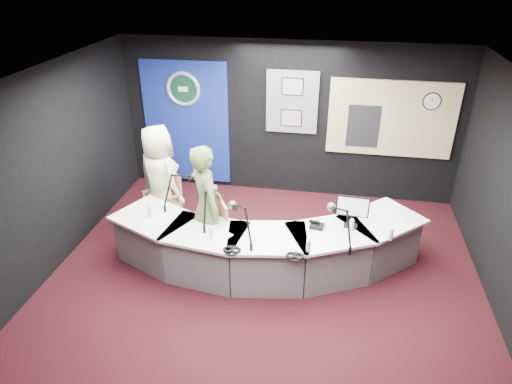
% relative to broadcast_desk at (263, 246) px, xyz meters
% --- Properties ---
extents(ground, '(6.00, 6.00, 0.00)m').
position_rel_broadcast_desk_xyz_m(ground, '(0.05, -0.55, -0.38)').
color(ground, black).
rests_on(ground, ground).
extents(ceiling, '(6.00, 6.00, 0.02)m').
position_rel_broadcast_desk_xyz_m(ceiling, '(0.05, -0.55, 2.42)').
color(ceiling, silver).
rests_on(ceiling, ground).
extents(wall_back, '(6.00, 0.02, 2.80)m').
position_rel_broadcast_desk_xyz_m(wall_back, '(0.05, 2.45, 1.02)').
color(wall_back, black).
rests_on(wall_back, ground).
extents(wall_left, '(0.02, 6.00, 2.80)m').
position_rel_broadcast_desk_xyz_m(wall_left, '(-2.95, -0.55, 1.02)').
color(wall_left, black).
rests_on(wall_left, ground).
extents(broadcast_desk, '(4.50, 1.90, 0.75)m').
position_rel_broadcast_desk_xyz_m(broadcast_desk, '(0.00, 0.00, 0.00)').
color(broadcast_desk, silver).
rests_on(broadcast_desk, ground).
extents(backdrop_panel, '(1.60, 0.05, 2.30)m').
position_rel_broadcast_desk_xyz_m(backdrop_panel, '(-1.85, 2.42, 0.88)').
color(backdrop_panel, navy).
rests_on(backdrop_panel, wall_back).
extents(agency_seal, '(0.63, 0.07, 0.63)m').
position_rel_broadcast_desk_xyz_m(agency_seal, '(-1.85, 2.38, 1.52)').
color(agency_seal, silver).
rests_on(agency_seal, backdrop_panel).
extents(seal_center, '(0.48, 0.01, 0.48)m').
position_rel_broadcast_desk_xyz_m(seal_center, '(-1.85, 2.38, 1.52)').
color(seal_center, '#0D3223').
rests_on(seal_center, backdrop_panel).
extents(pinboard, '(0.90, 0.04, 1.10)m').
position_rel_broadcast_desk_xyz_m(pinboard, '(0.10, 2.42, 1.38)').
color(pinboard, slate).
rests_on(pinboard, wall_back).
extents(framed_photo_upper, '(0.34, 0.02, 0.27)m').
position_rel_broadcast_desk_xyz_m(framed_photo_upper, '(0.10, 2.39, 1.65)').
color(framed_photo_upper, gray).
rests_on(framed_photo_upper, pinboard).
extents(framed_photo_lower, '(0.34, 0.02, 0.27)m').
position_rel_broadcast_desk_xyz_m(framed_photo_lower, '(0.10, 2.39, 1.09)').
color(framed_photo_lower, gray).
rests_on(framed_photo_lower, pinboard).
extents(booth_window_frame, '(2.12, 0.06, 1.32)m').
position_rel_broadcast_desk_xyz_m(booth_window_frame, '(1.80, 2.42, 1.18)').
color(booth_window_frame, '#C8B87D').
rests_on(booth_window_frame, wall_back).
extents(booth_glow, '(2.00, 0.02, 1.20)m').
position_rel_broadcast_desk_xyz_m(booth_glow, '(1.80, 2.41, 1.18)').
color(booth_glow, '#D4A985').
rests_on(booth_glow, booth_window_frame).
extents(equipment_rack, '(0.55, 0.02, 0.75)m').
position_rel_broadcast_desk_xyz_m(equipment_rack, '(1.35, 2.39, 1.03)').
color(equipment_rack, black).
rests_on(equipment_rack, booth_window_frame).
extents(wall_clock, '(0.28, 0.01, 0.28)m').
position_rel_broadcast_desk_xyz_m(wall_clock, '(2.40, 2.39, 1.52)').
color(wall_clock, white).
rests_on(wall_clock, booth_window_frame).
extents(armchair_left, '(0.72, 0.72, 0.91)m').
position_rel_broadcast_desk_xyz_m(armchair_left, '(-1.79, 0.79, 0.08)').
color(armchair_left, '#A8734D').
rests_on(armchair_left, ground).
extents(armchair_right, '(0.69, 0.69, 0.90)m').
position_rel_broadcast_desk_xyz_m(armchair_right, '(-0.82, 0.04, 0.08)').
color(armchair_right, '#A8734D').
rests_on(armchair_right, ground).
extents(draped_jacket, '(0.45, 0.40, 0.70)m').
position_rel_broadcast_desk_xyz_m(draped_jacket, '(-1.97, 0.98, 0.24)').
color(draped_jacket, '#656155').
rests_on(draped_jacket, armchair_left).
extents(person_man, '(1.04, 0.96, 1.78)m').
position_rel_broadcast_desk_xyz_m(person_man, '(-1.79, 0.79, 0.52)').
color(person_man, beige).
rests_on(person_man, ground).
extents(person_woman, '(0.73, 0.80, 1.83)m').
position_rel_broadcast_desk_xyz_m(person_woman, '(-0.82, 0.04, 0.54)').
color(person_woman, '#586937').
rests_on(person_woman, ground).
extents(computer_monitor, '(0.45, 0.05, 0.30)m').
position_rel_broadcast_desk_xyz_m(computer_monitor, '(1.18, 0.14, 0.70)').
color(computer_monitor, black).
rests_on(computer_monitor, broadcast_desk).
extents(desk_phone, '(0.20, 0.17, 0.05)m').
position_rel_broadcast_desk_xyz_m(desk_phone, '(0.73, 0.03, 0.40)').
color(desk_phone, black).
rests_on(desk_phone, broadcast_desk).
extents(headphones_near, '(0.21, 0.21, 0.04)m').
position_rel_broadcast_desk_xyz_m(headphones_near, '(0.51, -0.69, 0.39)').
color(headphones_near, black).
rests_on(headphones_near, broadcast_desk).
extents(headphones_far, '(0.23, 0.23, 0.04)m').
position_rel_broadcast_desk_xyz_m(headphones_far, '(-0.29, -0.71, 0.39)').
color(headphones_far, black).
rests_on(headphones_far, broadcast_desk).
extents(paper_stack, '(0.28, 0.36, 0.00)m').
position_rel_broadcast_desk_xyz_m(paper_stack, '(-1.51, -0.20, 0.38)').
color(paper_stack, white).
rests_on(paper_stack, broadcast_desk).
extents(notepad, '(0.30, 0.33, 0.00)m').
position_rel_broadcast_desk_xyz_m(notepad, '(-0.50, -0.43, 0.38)').
color(notepad, white).
rests_on(notepad, broadcast_desk).
extents(boom_mic_a, '(0.43, 0.66, 0.60)m').
position_rel_broadcast_desk_xyz_m(boom_mic_a, '(-1.30, 0.34, 0.68)').
color(boom_mic_a, black).
rests_on(boom_mic_a, broadcast_desk).
extents(boom_mic_b, '(0.16, 0.74, 0.60)m').
position_rel_broadcast_desk_xyz_m(boom_mic_b, '(-0.75, -0.05, 0.68)').
color(boom_mic_b, black).
rests_on(boom_mic_b, broadcast_desk).
extents(boom_mic_c, '(0.47, 0.63, 0.60)m').
position_rel_broadcast_desk_xyz_m(boom_mic_c, '(-0.23, -0.40, 0.68)').
color(boom_mic_c, black).
rests_on(boom_mic_c, broadcast_desk).
extents(boom_mic_d, '(0.39, 0.68, 0.60)m').
position_rel_broadcast_desk_xyz_m(boom_mic_d, '(1.04, -0.24, 0.68)').
color(boom_mic_d, black).
rests_on(boom_mic_d, broadcast_desk).
extents(water_bottles, '(3.38, 0.63, 0.18)m').
position_rel_broadcast_desk_xyz_m(water_bottles, '(0.03, -0.25, 0.46)').
color(water_bottles, silver).
rests_on(water_bottles, broadcast_desk).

